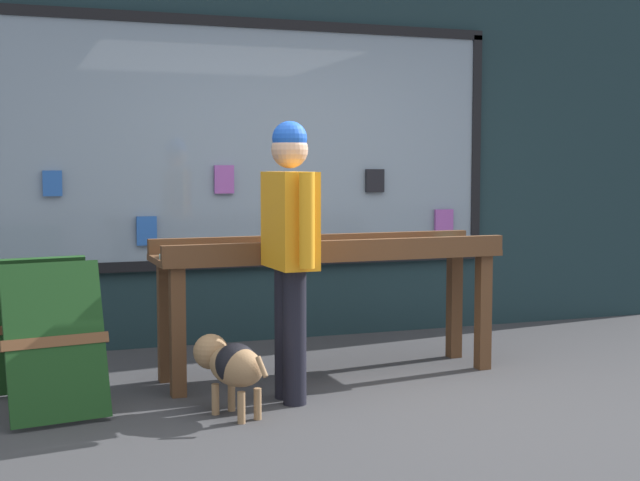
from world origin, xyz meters
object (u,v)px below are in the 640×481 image
object	(u,v)px
display_table_main	(329,266)
sandwich_board_sign	(45,334)
small_dog	(231,364)
person_browsing	(290,238)

from	to	relation	value
display_table_main	sandwich_board_sign	xyz separation A→B (m)	(-1.86, -0.25, -0.30)
small_dog	sandwich_board_sign	distance (m)	1.11
person_browsing	display_table_main	bearing A→B (deg)	-41.10
display_table_main	person_browsing	world-z (taller)	person_browsing
display_table_main	sandwich_board_sign	distance (m)	1.90
person_browsing	small_dog	world-z (taller)	person_browsing
person_browsing	sandwich_board_sign	distance (m)	1.53
sandwich_board_sign	small_dog	bearing A→B (deg)	-35.36
small_dog	person_browsing	bearing A→B (deg)	-88.64
small_dog	display_table_main	bearing A→B (deg)	-72.58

